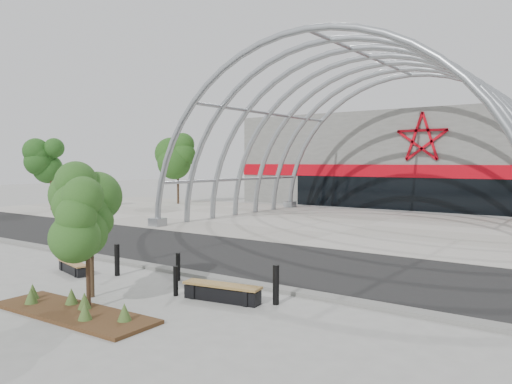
# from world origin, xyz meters

# --- Properties ---
(ground) EXTENTS (140.00, 140.00, 0.00)m
(ground) POSITION_xyz_m (0.00, 0.00, 0.00)
(ground) COLOR gray
(ground) RESTS_ON ground
(road) EXTENTS (140.00, 7.00, 0.02)m
(road) POSITION_xyz_m (0.00, 3.50, 0.01)
(road) COLOR black
(road) RESTS_ON ground
(forecourt) EXTENTS (60.00, 17.00, 0.04)m
(forecourt) POSITION_xyz_m (0.00, 15.50, 0.02)
(forecourt) COLOR #A49F94
(forecourt) RESTS_ON ground
(kerb) EXTENTS (60.00, 0.50, 0.12)m
(kerb) POSITION_xyz_m (0.00, -0.25, 0.06)
(kerb) COLOR slate
(kerb) RESTS_ON ground
(arena_building) EXTENTS (34.00, 15.24, 8.00)m
(arena_building) POSITION_xyz_m (0.00, 33.45, 3.99)
(arena_building) COLOR #63635E
(arena_building) RESTS_ON ground
(vault_canopy) EXTENTS (20.80, 15.80, 20.36)m
(vault_canopy) POSITION_xyz_m (0.00, 15.50, 0.02)
(vault_canopy) COLOR #9A9FA5
(vault_canopy) RESTS_ON ground
(planting_bed) EXTENTS (4.89, 1.65, 0.51)m
(planting_bed) POSITION_xyz_m (0.80, -5.16, 0.12)
(planting_bed) COLOR #3E2A17
(planting_bed) RESTS_ON ground
(street_tree_0) EXTENTS (1.57, 1.57, 3.59)m
(street_tree_0) POSITION_xyz_m (-0.11, -3.87, 2.58)
(street_tree_0) COLOR #312516
(street_tree_0) RESTS_ON ground
(street_tree_1) EXTENTS (1.41, 1.41, 3.33)m
(street_tree_1) POSITION_xyz_m (0.81, -4.67, 2.39)
(street_tree_1) COLOR black
(street_tree_1) RESTS_ON ground
(bench_0) EXTENTS (1.88, 0.85, 0.39)m
(bench_0) POSITION_xyz_m (-3.23, -2.37, 0.19)
(bench_0) COLOR black
(bench_0) RESTS_ON ground
(bench_1) EXTENTS (2.32, 0.86, 0.48)m
(bench_1) POSITION_xyz_m (3.16, -2.06, 0.23)
(bench_1) COLOR black
(bench_1) RESTS_ON ground
(bollard_0) EXTENTS (0.14, 0.14, 0.88)m
(bollard_0) POSITION_xyz_m (-4.77, -1.73, 0.44)
(bollard_0) COLOR black
(bollard_0) RESTS_ON ground
(bollard_1) EXTENTS (0.17, 0.17, 1.07)m
(bollard_1) POSITION_xyz_m (-1.67, -1.73, 0.54)
(bollard_1) COLOR black
(bollard_1) RESTS_ON ground
(bollard_2) EXTENTS (0.14, 0.14, 0.86)m
(bollard_2) POSITION_xyz_m (1.74, -2.42, 0.43)
(bollard_2) COLOR black
(bollard_2) RESTS_ON ground
(bollard_3) EXTENTS (0.14, 0.14, 0.90)m
(bollard_3) POSITION_xyz_m (0.49, -1.04, 0.45)
(bollard_3) COLOR black
(bollard_3) RESTS_ON ground
(bollard_4) EXTENTS (0.17, 0.17, 1.08)m
(bollard_4) POSITION_xyz_m (4.55, -1.49, 0.54)
(bollard_4) COLOR black
(bollard_4) RESTS_ON ground
(bg_tree_0) EXTENTS (3.00, 3.00, 6.45)m
(bg_tree_0) POSITION_xyz_m (-20.00, 20.00, 4.64)
(bg_tree_0) COLOR black
(bg_tree_0) RESTS_ON ground
(bg_tree_2) EXTENTS (2.55, 2.55, 5.38)m
(bg_tree_2) POSITION_xyz_m (-24.00, 10.00, 3.86)
(bg_tree_2) COLOR black
(bg_tree_2) RESTS_ON ground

